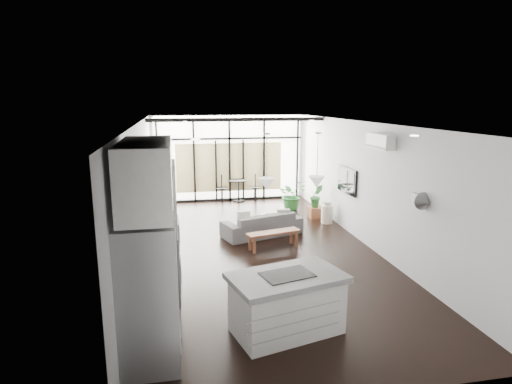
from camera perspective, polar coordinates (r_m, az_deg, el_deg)
name	(u,v)px	position (r m, az deg, el deg)	size (l,w,h in m)	color
floor	(259,249)	(9.66, 0.34, -7.64)	(5.00, 10.00, 0.00)	black
ceiling	(259,123)	(9.10, 0.36, 9.19)	(5.00, 10.00, 0.00)	white
wall_left	(140,193)	(9.13, -15.22, -0.10)	(0.02, 10.00, 2.80)	silver
wall_right	(366,184)	(10.06, 14.47, 1.05)	(0.02, 10.00, 2.80)	silver
wall_back	(229,158)	(14.15, -3.60, 4.55)	(5.00, 0.02, 2.80)	silver
wall_front	(351,283)	(4.68, 12.59, -11.74)	(5.00, 0.02, 2.80)	silver
glazing	(230,158)	(14.03, -3.54, 4.48)	(5.00, 0.20, 2.80)	black
skylight	(233,117)	(13.04, -3.11, 9.95)	(4.70, 1.90, 0.06)	white
neighbour_building	(229,167)	(14.14, -3.56, 3.32)	(3.50, 0.02, 1.60)	beige
island	(287,303)	(6.31, 4.12, -14.60)	(1.59, 0.94, 0.87)	white
cooktop	(287,275)	(6.12, 4.18, -10.92)	(0.70, 0.47, 0.01)	black
fridge	(148,294)	(5.59, -14.15, -13.03)	(0.72, 0.90, 1.86)	gray
appliance_column	(156,249)	(6.22, -13.24, -7.43)	(0.63, 0.66, 2.45)	white
upper_cabinets	(147,176)	(5.50, -14.38, 2.11)	(0.62, 1.75, 0.86)	white
pendant_left	(267,184)	(6.53, 1.43, 1.10)	(0.26, 0.26, 0.18)	white
pendant_right	(317,182)	(6.74, 8.09, 1.33)	(0.26, 0.26, 0.18)	white
sofa	(262,220)	(10.53, 0.81, -3.76)	(1.97, 0.57, 0.77)	#4D4D4F
console_bench	(273,240)	(9.65, 2.33, -6.41)	(1.24, 0.31, 0.40)	brown
pouf	(269,222)	(11.12, 1.77, -3.98)	(0.45, 0.45, 0.36)	beige
crate	(316,212)	(12.25, 8.00, -2.70)	(0.40, 0.40, 0.30)	brown
plant_tall	(292,198)	(12.99, 4.80, -0.82)	(0.84, 0.93, 0.72)	#296C2F
plant_crate	(316,202)	(12.18, 8.04, -1.34)	(0.36, 0.66, 0.29)	#296C2F
milk_can	(327,212)	(11.72, 9.44, -2.67)	(0.31, 0.31, 0.61)	silver
bistro_set	(239,191)	(14.07, -2.33, 0.13)	(1.41, 0.56, 0.68)	black
tv	(347,180)	(10.95, 12.04, 1.53)	(0.05, 1.10, 0.65)	black
ac_unit	(380,141)	(9.15, 16.26, 6.53)	(0.22, 0.90, 0.30)	white
framed_art	(139,191)	(8.61, -15.31, 0.19)	(0.04, 0.70, 0.90)	black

